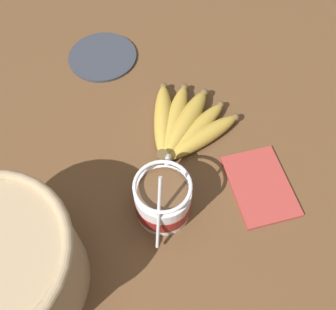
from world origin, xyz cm
name	(u,v)px	position (x,y,z in cm)	size (l,w,h in cm)	color
table	(193,178)	(0.00, 0.00, 1.98)	(127.28, 127.28, 3.95)	brown
coffee_mug	(165,200)	(-7.52, 3.88, 7.83)	(14.72, 8.97, 14.45)	silver
banana_bunch	(185,125)	(8.72, 2.34, 5.65)	(18.94, 17.01, 4.12)	brown
napkin	(262,186)	(-1.22, -11.90, 4.25)	(16.42, 14.11, 0.60)	#A33833
small_plate	(104,57)	(25.45, 21.38, 4.25)	(14.41, 14.41, 0.60)	#333842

